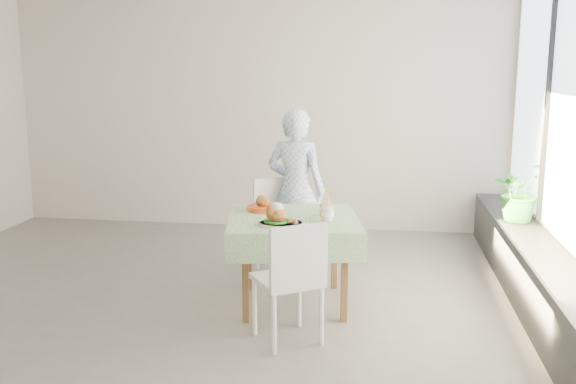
% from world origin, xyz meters
% --- Properties ---
extents(floor, '(6.00, 6.00, 0.00)m').
position_xyz_m(floor, '(0.00, 0.00, 0.00)').
color(floor, '#5D5B58').
rests_on(floor, ground).
extents(wall_back, '(6.00, 0.02, 2.80)m').
position_xyz_m(wall_back, '(0.00, 2.50, 1.40)').
color(wall_back, beige).
rests_on(wall_back, ground).
extents(wall_front, '(6.00, 0.02, 2.80)m').
position_xyz_m(wall_front, '(0.00, -2.50, 1.40)').
color(wall_front, beige).
rests_on(wall_front, ground).
extents(window_ledge, '(0.40, 4.80, 0.50)m').
position_xyz_m(window_ledge, '(2.80, 0.00, 0.25)').
color(window_ledge, black).
rests_on(window_ledge, ground).
extents(cafe_table, '(1.20, 1.20, 0.74)m').
position_xyz_m(cafe_table, '(0.80, -0.10, 0.46)').
color(cafe_table, brown).
rests_on(cafe_table, ground).
extents(chair_far, '(0.58, 0.58, 0.89)m').
position_xyz_m(chair_far, '(0.57, 0.74, 0.28)').
color(chair_far, white).
rests_on(chair_far, ground).
extents(chair_near, '(0.59, 0.59, 0.90)m').
position_xyz_m(chair_near, '(0.87, -0.83, 0.28)').
color(chair_near, white).
rests_on(chair_near, ground).
extents(diner, '(0.64, 0.49, 1.57)m').
position_xyz_m(diner, '(0.70, 0.83, 0.78)').
color(diner, '#8BABDF').
rests_on(diner, ground).
extents(main_dish, '(0.35, 0.35, 0.18)m').
position_xyz_m(main_dish, '(0.72, -0.36, 0.80)').
color(main_dish, white).
rests_on(main_dish, cafe_table).
extents(juice_cup_orange, '(0.10, 0.10, 0.27)m').
position_xyz_m(juice_cup_orange, '(1.05, 0.01, 0.81)').
color(juice_cup_orange, white).
rests_on(juice_cup_orange, cafe_table).
extents(juice_cup_lemonade, '(0.10, 0.10, 0.29)m').
position_xyz_m(juice_cup_lemonade, '(1.09, -0.18, 0.81)').
color(juice_cup_lemonade, white).
rests_on(juice_cup_lemonade, cafe_table).
extents(second_dish, '(0.27, 0.27, 0.13)m').
position_xyz_m(second_dish, '(0.51, 0.11, 0.78)').
color(second_dish, red).
rests_on(second_dish, cafe_table).
extents(potted_plant, '(0.68, 0.67, 0.57)m').
position_xyz_m(potted_plant, '(2.81, 1.08, 0.79)').
color(potted_plant, '#2A7F2B').
rests_on(potted_plant, window_ledge).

